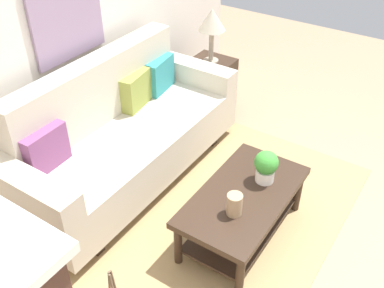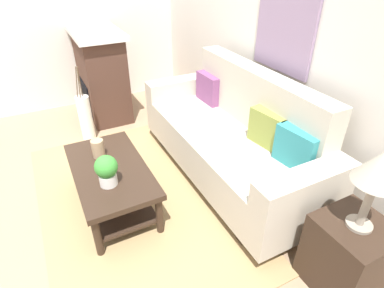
{
  "view_description": "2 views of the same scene",
  "coord_description": "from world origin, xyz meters",
  "px_view_note": "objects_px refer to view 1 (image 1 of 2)",
  "views": [
    {
      "loc": [
        -2.23,
        -0.68,
        2.64
      ],
      "look_at": [
        0.08,
        0.85,
        0.6
      ],
      "focal_mm": 41.52,
      "sensor_mm": 36.0,
      "label": 1
    },
    {
      "loc": [
        2.23,
        -0.03,
        2.04
      ],
      "look_at": [
        0.14,
        1.04,
        0.56
      ],
      "focal_mm": 29.42,
      "sensor_mm": 36.0,
      "label": 2
    }
  ],
  "objects_px": {
    "couch": "(124,136)",
    "throw_pillow_teal": "(160,75)",
    "throw_pillow_plum": "(46,149)",
    "throw_pillow_olive": "(136,90)",
    "side_table": "(210,85)",
    "framed_painting": "(67,15)",
    "coffee_table": "(243,205)",
    "tabletop_vase": "(234,204)",
    "table_lamp": "(212,22)",
    "potted_plant_tabletop": "(266,166)"
  },
  "relations": [
    {
      "from": "framed_painting",
      "to": "throw_pillow_teal",
      "type": "bearing_deg",
      "value": -25.96
    },
    {
      "from": "side_table",
      "to": "throw_pillow_olive",
      "type": "bearing_deg",
      "value": 173.29
    },
    {
      "from": "tabletop_vase",
      "to": "potted_plant_tabletop",
      "type": "distance_m",
      "value": 0.43
    },
    {
      "from": "throw_pillow_plum",
      "to": "throw_pillow_teal",
      "type": "distance_m",
      "value": 1.4
    },
    {
      "from": "coffee_table",
      "to": "potted_plant_tabletop",
      "type": "height_order",
      "value": "potted_plant_tabletop"
    },
    {
      "from": "throw_pillow_teal",
      "to": "framed_painting",
      "type": "xyz_separation_m",
      "value": [
        -0.7,
        0.34,
        0.72
      ]
    },
    {
      "from": "couch",
      "to": "throw_pillow_olive",
      "type": "relative_size",
      "value": 6.23
    },
    {
      "from": "throw_pillow_plum",
      "to": "throw_pillow_teal",
      "type": "bearing_deg",
      "value": 0.0
    },
    {
      "from": "side_table",
      "to": "framed_painting",
      "type": "xyz_separation_m",
      "value": [
        -1.42,
        0.47,
        1.12
      ]
    },
    {
      "from": "throw_pillow_teal",
      "to": "potted_plant_tabletop",
      "type": "xyz_separation_m",
      "value": [
        -0.56,
        -1.39,
        -0.11
      ]
    },
    {
      "from": "throw_pillow_plum",
      "to": "tabletop_vase",
      "type": "relative_size",
      "value": 2.18
    },
    {
      "from": "throw_pillow_plum",
      "to": "tabletop_vase",
      "type": "xyz_separation_m",
      "value": [
        0.41,
        -1.36,
        -0.17
      ]
    },
    {
      "from": "throw_pillow_teal",
      "to": "framed_painting",
      "type": "bearing_deg",
      "value": 154.04
    },
    {
      "from": "side_table",
      "to": "couch",
      "type": "bearing_deg",
      "value": 179.98
    },
    {
      "from": "couch",
      "to": "coffee_table",
      "type": "relative_size",
      "value": 2.04
    },
    {
      "from": "coffee_table",
      "to": "side_table",
      "type": "relative_size",
      "value": 1.96
    },
    {
      "from": "coffee_table",
      "to": "tabletop_vase",
      "type": "bearing_deg",
      "value": -170.95
    },
    {
      "from": "side_table",
      "to": "framed_painting",
      "type": "height_order",
      "value": "framed_painting"
    },
    {
      "from": "potted_plant_tabletop",
      "to": "framed_painting",
      "type": "relative_size",
      "value": 0.37
    },
    {
      "from": "tabletop_vase",
      "to": "table_lamp",
      "type": "bearing_deg",
      "value": 35.93
    },
    {
      "from": "coffee_table",
      "to": "framed_painting",
      "type": "relative_size",
      "value": 1.55
    },
    {
      "from": "coffee_table",
      "to": "throw_pillow_teal",
      "type": "bearing_deg",
      "value": 59.84
    },
    {
      "from": "throw_pillow_plum",
      "to": "side_table",
      "type": "xyz_separation_m",
      "value": [
        2.12,
        -0.13,
        -0.4
      ]
    },
    {
      "from": "coffee_table",
      "to": "potted_plant_tabletop",
      "type": "distance_m",
      "value": 0.34
    },
    {
      "from": "throw_pillow_teal",
      "to": "table_lamp",
      "type": "relative_size",
      "value": 0.63
    },
    {
      "from": "table_lamp",
      "to": "potted_plant_tabletop",
      "type": "bearing_deg",
      "value": -135.37
    },
    {
      "from": "throw_pillow_plum",
      "to": "table_lamp",
      "type": "height_order",
      "value": "table_lamp"
    },
    {
      "from": "tabletop_vase",
      "to": "table_lamp",
      "type": "relative_size",
      "value": 0.29
    },
    {
      "from": "throw_pillow_plum",
      "to": "potted_plant_tabletop",
      "type": "relative_size",
      "value": 1.37
    },
    {
      "from": "coffee_table",
      "to": "tabletop_vase",
      "type": "xyz_separation_m",
      "value": [
        -0.21,
        -0.03,
        0.2
      ]
    },
    {
      "from": "coffee_table",
      "to": "framed_painting",
      "type": "xyz_separation_m",
      "value": [
        0.07,
        1.67,
        1.09
      ]
    },
    {
      "from": "throw_pillow_olive",
      "to": "coffee_table",
      "type": "relative_size",
      "value": 0.33
    },
    {
      "from": "throw_pillow_plum",
      "to": "side_table",
      "type": "bearing_deg",
      "value": -3.4
    },
    {
      "from": "couch",
      "to": "table_lamp",
      "type": "distance_m",
      "value": 1.53
    },
    {
      "from": "potted_plant_tabletop",
      "to": "coffee_table",
      "type": "bearing_deg",
      "value": 165.12
    },
    {
      "from": "couch",
      "to": "table_lamp",
      "type": "relative_size",
      "value": 3.94
    },
    {
      "from": "throw_pillow_plum",
      "to": "coffee_table",
      "type": "relative_size",
      "value": 0.33
    },
    {
      "from": "throw_pillow_olive",
      "to": "tabletop_vase",
      "type": "relative_size",
      "value": 2.18
    },
    {
      "from": "couch",
      "to": "throw_pillow_teal",
      "type": "xyz_separation_m",
      "value": [
        0.7,
        0.13,
        0.25
      ]
    },
    {
      "from": "couch",
      "to": "throw_pillow_plum",
      "type": "relative_size",
      "value": 6.23
    },
    {
      "from": "throw_pillow_plum",
      "to": "tabletop_vase",
      "type": "bearing_deg",
      "value": -73.12
    },
    {
      "from": "throw_pillow_plum",
      "to": "throw_pillow_olive",
      "type": "distance_m",
      "value": 1.05
    },
    {
      "from": "table_lamp",
      "to": "throw_pillow_plum",
      "type": "bearing_deg",
      "value": 176.6
    },
    {
      "from": "potted_plant_tabletop",
      "to": "throw_pillow_olive",
      "type": "bearing_deg",
      "value": 81.54
    },
    {
      "from": "throw_pillow_olive",
      "to": "side_table",
      "type": "relative_size",
      "value": 0.64
    },
    {
      "from": "tabletop_vase",
      "to": "framed_painting",
      "type": "height_order",
      "value": "framed_painting"
    },
    {
      "from": "throw_pillow_plum",
      "to": "framed_painting",
      "type": "xyz_separation_m",
      "value": [
        0.7,
        0.34,
        0.72
      ]
    },
    {
      "from": "potted_plant_tabletop",
      "to": "table_lamp",
      "type": "height_order",
      "value": "table_lamp"
    },
    {
      "from": "throw_pillow_teal",
      "to": "framed_painting",
      "type": "distance_m",
      "value": 1.06
    },
    {
      "from": "couch",
      "to": "framed_painting",
      "type": "relative_size",
      "value": 3.15
    }
  ]
}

